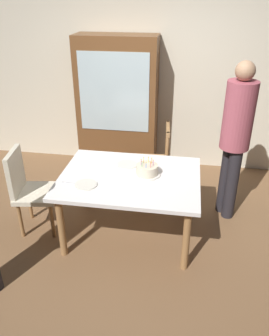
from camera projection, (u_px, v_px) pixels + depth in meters
ground at (130, 233)px, 3.77m from camera, size 6.40×6.40×0.00m
back_wall at (152, 78)px, 4.76m from camera, size 6.40×0.10×2.60m
dining_table at (130, 183)px, 3.46m from camera, size 1.42×1.08×0.73m
birthday_cake at (147, 170)px, 3.43m from camera, size 0.28×0.28×0.18m
plate_near_celebrant at (86, 185)px, 3.26m from camera, size 0.22×0.22×0.01m
plate_far_side at (127, 164)px, 3.64m from camera, size 0.22×0.22×0.01m
fork_near_celebrant at (70, 183)px, 3.30m from camera, size 0.18×0.03×0.01m
fork_far_side at (113, 163)px, 3.67m from camera, size 0.18×0.04×0.01m
chair_spindle_back at (153, 163)px, 4.28m from camera, size 0.47×0.47×0.95m
chair_upholstered at (28, 187)px, 3.61m from camera, size 0.50×0.50×0.95m
person_guest at (236, 134)px, 3.62m from camera, size 0.32×0.32×1.80m
china_cabinet at (118, 106)px, 4.74m from camera, size 1.10×0.45×1.90m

